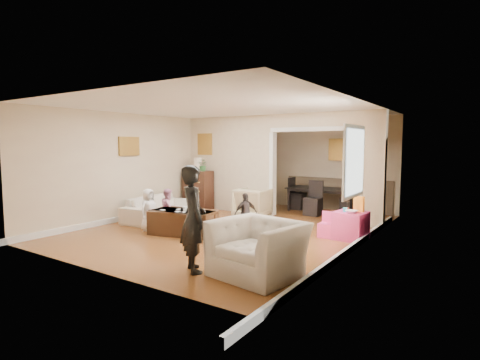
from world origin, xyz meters
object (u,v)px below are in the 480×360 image
Objects in this scene: coffee_cup at (185,209)px; adult_person at (193,219)px; table_lamp at (198,164)px; child_kneel_a at (148,210)px; cyan_cup at (345,210)px; coffee_table at (183,222)px; sofa at (159,208)px; dresser at (198,190)px; armchair_back at (253,203)px; play_table at (351,226)px; child_toddler at (246,213)px; armchair_front at (258,249)px; dining_table at (322,200)px; child_kneel_b at (168,208)px.

adult_person is (1.57, -1.58, 0.24)m from coffee_cup.
child_kneel_a is at bearing -72.67° from table_lamp.
cyan_cup is 4.07m from child_kneel_a.
table_lamp reaches higher than cyan_cup.
coffee_table is 13.15× the size of coffee_cup.
sofa is 1.65m from dresser.
table_lamp is (-1.90, 0.13, 0.92)m from armchair_back.
child_toddler is (-1.95, -0.73, 0.15)m from play_table.
adult_person is (3.34, -4.11, 0.22)m from dresser.
child_kneel_a reaches higher than armchair_front.
child_kneel_a is (-2.25, -4.26, 0.13)m from dining_table.
armchair_front is at bearing -150.59° from child_kneel_b.
coffee_cup is at bearing -152.06° from cyan_cup.
coffee_table is at bearing -153.67° from play_table.
dresser reaches higher than child_toddler.
coffee_table is at bearing -8.36° from adult_person.
cyan_cup is (4.46, 0.58, 0.29)m from sofa.
armchair_front is 14.80× the size of cyan_cup.
child_kneel_b is 1.81m from child_toddler.
armchair_back is at bearing -3.77° from dresser.
armchair_front is 3.58m from child_kneel_a.
child_toddler is at bearing -39.49° from adult_person.
play_table is 4.19m from child_kneel_a.
child_kneel_a is 1.06× the size of child_toddler.
table_lamp reaches higher than coffee_cup.
sofa is at bearing 30.74° from child_kneel_a.
play_table is at bearing -89.41° from sofa.
dresser is at bearing -8.37° from armchair_back.
adult_person is at bearing -149.38° from armchair_front.
sofa is at bearing -56.97° from child_toddler.
child_toddler is (2.72, -1.73, -0.13)m from dresser.
cyan_cup is (4.57, -1.04, -0.71)m from table_lamp.
play_table is (3.00, 1.48, 0.02)m from coffee_table.
coffee_cup is 3.29m from play_table.
coffee_table is 1.51× the size of child_kneel_b.
child_toddler reaches higher than play_table.
armchair_back is at bearing -59.05° from child_kneel_b.
cyan_cup is 3.08m from dining_table.
cyan_cup reaches higher than coffee_table.
armchair_front is at bearing -97.41° from cyan_cup.
adult_person reaches higher than coffee_table.
coffee_table is (-0.23, -2.35, -0.12)m from armchair_back.
child_kneel_b reaches higher than play_table.
coffee_table is 1.55× the size of child_toddler.
table_lamp reaches higher than child_kneel_b.
armchair_back is 4.25m from adult_person.
play_table is 2.09m from child_toddler.
child_toddler is (1.75, 0.45, -0.01)m from child_kneel_b.
cyan_cup reaches higher than coffee_cup.
armchair_front is at bearing -124.63° from sofa.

